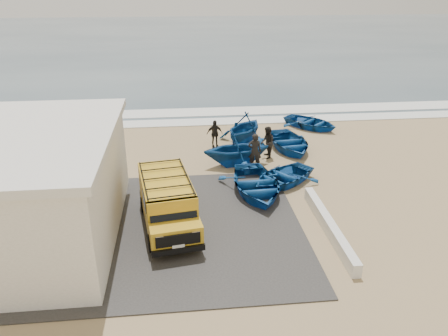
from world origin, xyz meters
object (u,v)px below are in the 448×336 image
van (167,201)px  boat_near_left (256,184)px  boat_mid_left (237,149)px  fisherman_middle (267,143)px  boat_far_right (311,122)px  parapet (329,226)px  boat_far_left (244,128)px  building (6,188)px  boat_mid_right (289,142)px  fisherman_back (215,134)px  boat_near_right (282,177)px  fisherman_front (255,151)px

van → boat_near_left: van is taller
boat_mid_left → fisherman_middle: size_ratio=1.98×
boat_mid_left → fisherman_middle: bearing=-72.8°
boat_far_right → boat_mid_left: bearing=-177.0°
parapet → boat_far_left: size_ratio=1.67×
building → boat_far_left: bearing=42.6°
boat_mid_right → building: bearing=-154.1°
van → fisherman_back: 9.33m
boat_far_left → boat_far_right: (4.92, 2.24, -0.55)m
boat_near_left → boat_mid_left: (-0.47, 3.48, 0.48)m
parapet → van: (-6.46, 1.25, 0.86)m
van → building: bearing=173.5°
boat_near_right → fisherman_back: bearing=171.0°
boat_near_right → boat_mid_left: boat_mid_left is taller
boat_near_right → boat_mid_right: bearing=125.4°
boat_mid_left → fisherman_middle: 2.06m
fisherman_back → building: bearing=-142.0°
van → boat_far_right: size_ratio=1.35×
boat_near_right → boat_far_right: bearing=118.4°
fisherman_middle → van: bearing=-40.5°
parapet → boat_mid_right: (0.61, 9.21, 0.17)m
van → boat_far_left: van is taller
boat_near_left → boat_mid_left: size_ratio=1.26×
van → fisherman_front: size_ratio=2.63×
boat_near_right → boat_far_right: size_ratio=0.99×
fisherman_front → fisherman_back: size_ratio=1.18×
fisherman_middle → fisherman_back: size_ratio=1.10×
boat_mid_right → fisherman_back: size_ratio=2.58×
boat_near_right → boat_mid_right: 4.82m
parapet → boat_near_left: 4.43m
building → van: building is taller
building → boat_far_right: (15.54, 12.00, -1.77)m
boat_far_right → fisherman_back: fisherman_back is taller
parapet → van: size_ratio=1.16×
boat_near_right → fisherman_middle: bearing=144.6°
boat_near_left → fisherman_back: size_ratio=2.73×
fisherman_front → fisherman_middle: size_ratio=1.08×
van → boat_far_right: 15.13m
boat_near_right → fisherman_front: size_ratio=1.92×
building → boat_near_left: (10.15, 2.75, -1.69)m
boat_mid_right → boat_far_left: 2.98m
parapet → boat_far_right: boat_far_right is taller
boat_mid_left → boat_far_left: (0.93, 3.53, -0.00)m
van → boat_far_right: (9.50, 11.76, -0.74)m
van → boat_mid_left: (3.65, 5.99, -0.19)m
boat_far_left → fisherman_back: size_ratio=2.17×
boat_mid_right → fisherman_middle: fisherman_middle is taller
boat_far_left → fisherman_middle: bearing=-35.7°
building → boat_mid_right: size_ratio=2.19×
parapet → boat_far_left: bearing=99.9°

